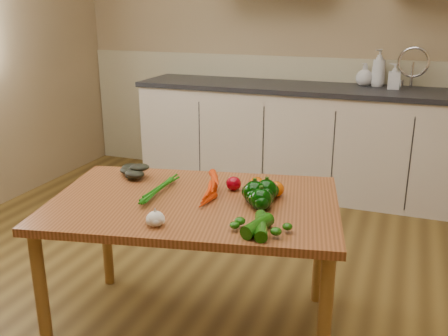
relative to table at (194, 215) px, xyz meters
name	(u,v)px	position (x,y,z in m)	size (l,w,h in m)	color
room	(176,69)	(-0.13, 0.12, 0.64)	(4.04, 5.04, 2.64)	brown
counter_run	(307,138)	(0.08, 2.14, -0.15)	(2.84, 0.64, 1.14)	beige
table	(194,215)	(0.00, 0.00, 0.00)	(1.42, 1.07, 0.69)	brown
soap_bottle_a	(379,68)	(0.60, 2.31, 0.44)	(0.11, 0.11, 0.29)	silver
soap_bottle_b	(394,76)	(0.73, 2.20, 0.39)	(0.09, 0.09, 0.20)	silver
soap_bottle_c	(365,74)	(0.49, 2.31, 0.38)	(0.14, 0.14, 0.18)	silver
carrot_bunch	(194,190)	(-0.02, 0.04, 0.11)	(0.24, 0.18, 0.06)	red
leafy_greens	(128,168)	(-0.44, 0.17, 0.12)	(0.18, 0.16, 0.09)	black
garlic_bulb	(155,219)	(-0.03, -0.31, 0.11)	(0.07, 0.07, 0.06)	silver
pepper_a	(255,192)	(0.27, 0.06, 0.13)	(0.10, 0.10, 0.10)	black
pepper_b	(267,190)	(0.31, 0.10, 0.13)	(0.10, 0.10, 0.10)	black
pepper_c	(261,199)	(0.31, -0.01, 0.12)	(0.09, 0.09, 0.09)	black
tomato_a	(234,183)	(0.12, 0.18, 0.11)	(0.07, 0.07, 0.07)	maroon
tomato_b	(257,184)	(0.23, 0.21, 0.11)	(0.07, 0.07, 0.07)	#B94B04
tomato_c	(276,189)	(0.33, 0.17, 0.11)	(0.08, 0.08, 0.07)	#B94B04
zucchini_a	(261,226)	(0.38, -0.22, 0.10)	(0.05, 0.05, 0.20)	#104107
zucchini_b	(258,226)	(0.37, -0.23, 0.10)	(0.05, 0.05, 0.16)	#104107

